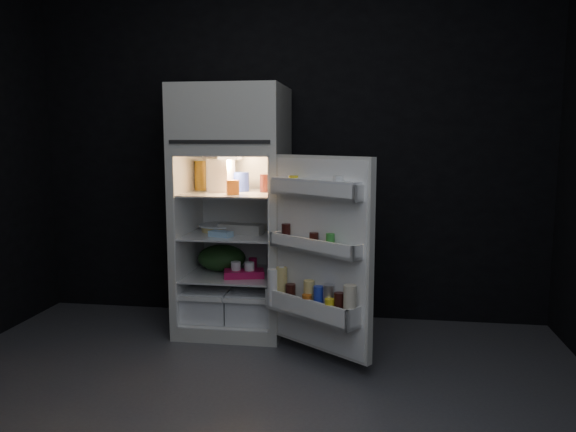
% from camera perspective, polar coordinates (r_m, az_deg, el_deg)
% --- Properties ---
extents(floor, '(4.00, 3.40, 0.00)m').
position_cam_1_polar(floor, '(3.08, -5.05, -19.45)').
color(floor, '#4C4C51').
rests_on(floor, ground).
extents(wall_back, '(4.00, 0.00, 2.70)m').
position_cam_1_polar(wall_back, '(4.41, -0.04, 7.09)').
color(wall_back, black).
rests_on(wall_back, ground).
extents(wall_front, '(4.00, 0.00, 2.70)m').
position_cam_1_polar(wall_front, '(1.16, -26.02, 3.80)').
color(wall_front, black).
rests_on(wall_front, ground).
extents(refrigerator, '(0.76, 0.71, 1.78)m').
position_cam_1_polar(refrigerator, '(4.13, -5.53, 1.50)').
color(refrigerator, silver).
rests_on(refrigerator, ground).
extents(fridge_door, '(0.69, 0.58, 1.22)m').
position_cam_1_polar(fridge_door, '(3.47, 3.11, -4.32)').
color(fridge_door, silver).
rests_on(fridge_door, ground).
extents(milk_jug, '(0.18, 0.18, 0.24)m').
position_cam_1_polar(milk_jug, '(4.10, -6.81, 4.12)').
color(milk_jug, white).
rests_on(milk_jug, refrigerator).
extents(mayo_jar, '(0.14, 0.14, 0.14)m').
position_cam_1_polar(mayo_jar, '(4.13, -4.75, 3.48)').
color(mayo_jar, '#1F33A9').
rests_on(mayo_jar, refrigerator).
extents(jam_jar, '(0.13, 0.13, 0.13)m').
position_cam_1_polar(jam_jar, '(4.06, -2.18, 3.35)').
color(jam_jar, black).
rests_on(jam_jar, refrigerator).
extents(amber_bottle, '(0.09, 0.09, 0.22)m').
position_cam_1_polar(amber_bottle, '(4.25, -8.91, 4.08)').
color(amber_bottle, '#C3851F').
rests_on(amber_bottle, refrigerator).
extents(small_carton, '(0.10, 0.09, 0.10)m').
position_cam_1_polar(small_carton, '(3.90, -5.62, 2.91)').
color(small_carton, '#C25C16').
rests_on(small_carton, refrigerator).
extents(egg_carton, '(0.33, 0.17, 0.07)m').
position_cam_1_polar(egg_carton, '(4.09, -4.80, -1.31)').
color(egg_carton, '#99968B').
rests_on(egg_carton, refrigerator).
extents(pie, '(0.29, 0.29, 0.04)m').
position_cam_1_polar(pie, '(4.21, -6.94, -1.26)').
color(pie, tan).
rests_on(pie, refrigerator).
extents(flat_package, '(0.18, 0.13, 0.04)m').
position_cam_1_polar(flat_package, '(3.98, -6.85, -1.81)').
color(flat_package, '#91BDE0').
rests_on(flat_package, refrigerator).
extents(wrapped_pkg, '(0.17, 0.15, 0.05)m').
position_cam_1_polar(wrapped_pkg, '(4.20, -3.26, -1.17)').
color(wrapped_pkg, beige).
rests_on(wrapped_pkg, refrigerator).
extents(produce_bag, '(0.38, 0.33, 0.20)m').
position_cam_1_polar(produce_bag, '(4.24, -6.74, -4.25)').
color(produce_bag, '#193815').
rests_on(produce_bag, refrigerator).
extents(yogurt_tray, '(0.31, 0.22, 0.05)m').
position_cam_1_polar(yogurt_tray, '(4.05, -4.49, -5.85)').
color(yogurt_tray, '#BC1048').
rests_on(yogurt_tray, refrigerator).
extents(small_can_red, '(0.07, 0.07, 0.09)m').
position_cam_1_polar(small_can_red, '(4.27, -3.59, -4.86)').
color(small_can_red, '#BC1048').
rests_on(small_can_red, refrigerator).
extents(small_can_silver, '(0.07, 0.07, 0.09)m').
position_cam_1_polar(small_can_silver, '(4.29, -1.74, -4.79)').
color(small_can_silver, '#BDBCC1').
rests_on(small_can_silver, refrigerator).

